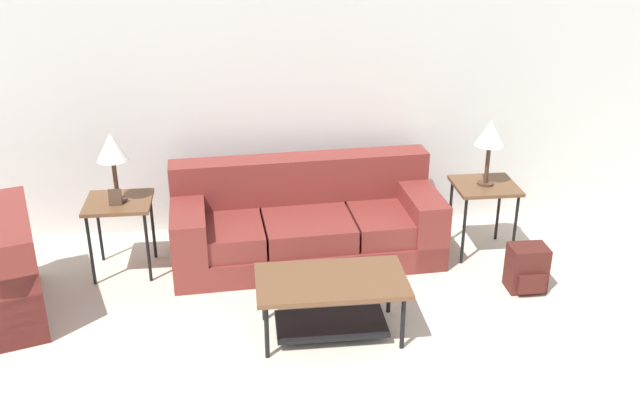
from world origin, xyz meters
TOP-DOWN VIEW (x-y plane):
  - wall_back at (0.00, 4.75)m, footprint 9.09×0.06m
  - couch at (-0.12, 4.09)m, footprint 2.30×1.03m
  - coffee_table at (-0.06, 2.88)m, footprint 1.06×0.58m
  - side_table_left at (-1.65, 3.99)m, footprint 0.53×0.49m
  - side_table_right at (1.41, 3.99)m, footprint 0.53×0.49m
  - table_lamp_left at (-1.65, 3.99)m, footprint 0.25×0.25m
  - table_lamp_right at (1.41, 3.99)m, footprint 0.25×0.25m
  - backpack at (1.56, 3.32)m, footprint 0.29×0.29m
  - picture_frame at (-1.66, 3.92)m, footprint 0.10×0.04m

SIDE VIEW (x-z plane):
  - backpack at x=1.56m, z-range 0.00..0.37m
  - couch at x=-0.12m, z-range -0.11..0.71m
  - coffee_table at x=-0.06m, z-range 0.11..0.56m
  - side_table_left at x=-1.65m, z-range 0.25..0.89m
  - side_table_right at x=1.41m, z-range 0.25..0.89m
  - picture_frame at x=-1.66m, z-range 0.64..0.77m
  - table_lamp_left at x=-1.65m, z-range 0.79..1.36m
  - table_lamp_right at x=1.41m, z-range 0.79..1.36m
  - wall_back at x=0.00m, z-range 0.00..2.60m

